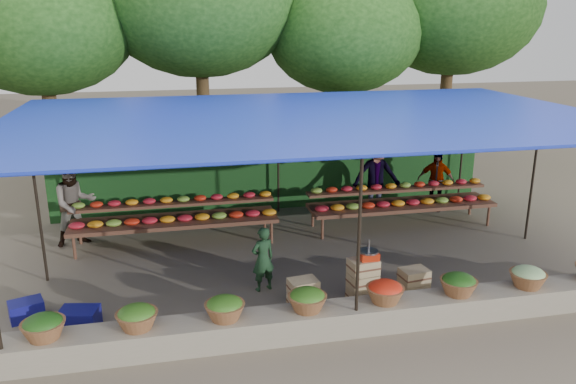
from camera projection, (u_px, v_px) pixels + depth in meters
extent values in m
plane|color=#68614C|center=(307.00, 258.00, 11.02)|extent=(60.00, 60.00, 0.00)
cube|color=gray|center=(352.00, 317.00, 8.39)|extent=(10.60, 0.55, 0.40)
cylinder|color=black|center=(359.00, 246.00, 7.90)|extent=(0.05, 0.05, 2.80)
cylinder|color=black|center=(38.00, 206.00, 9.64)|extent=(0.05, 0.05, 2.80)
cylinder|color=black|center=(533.00, 175.00, 11.59)|extent=(0.05, 0.05, 2.80)
cylinder|color=black|center=(65.00, 166.00, 12.35)|extent=(0.05, 0.05, 2.80)
cylinder|color=black|center=(278.00, 156.00, 13.33)|extent=(0.05, 0.05, 2.80)
cylinder|color=black|center=(463.00, 147.00, 14.30)|extent=(0.05, 0.05, 2.80)
cube|color=#182EBA|center=(309.00, 116.00, 10.21)|extent=(10.80, 6.60, 0.04)
cube|color=#182EBA|center=(342.00, 148.00, 8.39)|extent=(10.80, 2.19, 0.26)
cube|color=#182EBA|center=(286.00, 110.00, 12.13)|extent=(10.80, 2.19, 0.26)
cylinder|color=gray|center=(292.00, 142.00, 11.74)|extent=(9.60, 0.01, 0.01)
ellipsoid|color=yellow|center=(67.00, 167.00, 10.91)|extent=(0.23, 0.17, 0.30)
ellipsoid|color=yellow|center=(101.00, 165.00, 11.04)|extent=(0.23, 0.17, 0.30)
ellipsoid|color=yellow|center=(135.00, 163.00, 11.17)|extent=(0.23, 0.17, 0.30)
ellipsoid|color=yellow|center=(168.00, 162.00, 11.30)|extent=(0.23, 0.17, 0.30)
ellipsoid|color=yellow|center=(200.00, 160.00, 11.43)|extent=(0.23, 0.17, 0.30)
ellipsoid|color=yellow|center=(231.00, 159.00, 11.56)|extent=(0.23, 0.17, 0.30)
ellipsoid|color=yellow|center=(262.00, 157.00, 11.70)|extent=(0.23, 0.17, 0.30)
ellipsoid|color=yellow|center=(292.00, 156.00, 11.83)|extent=(0.23, 0.17, 0.30)
ellipsoid|color=yellow|center=(321.00, 154.00, 11.96)|extent=(0.23, 0.17, 0.30)
ellipsoid|color=yellow|center=(350.00, 153.00, 12.09)|extent=(0.23, 0.17, 0.30)
ellipsoid|color=yellow|center=(378.00, 151.00, 12.22)|extent=(0.23, 0.17, 0.30)
ellipsoid|color=yellow|center=(406.00, 150.00, 12.35)|extent=(0.23, 0.17, 0.30)
ellipsoid|color=yellow|center=(433.00, 149.00, 12.48)|extent=(0.23, 0.17, 0.30)
ellipsoid|color=yellow|center=(459.00, 147.00, 12.61)|extent=(0.23, 0.17, 0.30)
ellipsoid|color=yellow|center=(485.00, 146.00, 12.74)|extent=(0.23, 0.17, 0.30)
ellipsoid|color=#215316|center=(43.00, 323.00, 7.39)|extent=(0.52, 0.52, 0.23)
ellipsoid|color=#34691C|center=(137.00, 314.00, 7.64)|extent=(0.52, 0.52, 0.23)
ellipsoid|color=#34691C|center=(225.00, 305.00, 7.88)|extent=(0.52, 0.52, 0.23)
ellipsoid|color=#34691C|center=(307.00, 296.00, 8.12)|extent=(0.52, 0.52, 0.23)
ellipsoid|color=red|center=(385.00, 289.00, 8.37)|extent=(0.52, 0.52, 0.23)
ellipsoid|color=#215316|center=(459.00, 281.00, 8.61)|extent=(0.52, 0.52, 0.23)
ellipsoid|color=#93C37A|center=(528.00, 274.00, 8.85)|extent=(0.52, 0.52, 0.23)
cube|color=#1E4D1B|center=(276.00, 159.00, 13.60)|extent=(10.60, 0.06, 2.50)
cylinder|color=#372514|center=(52.00, 120.00, 14.76)|extent=(0.36, 0.36, 3.97)
ellipsoid|color=#13350E|center=(40.00, 21.00, 14.04)|extent=(4.77, 4.77, 3.69)
cylinder|color=#372514|center=(203.00, 103.00, 15.87)|extent=(0.36, 0.36, 4.48)
cylinder|color=#372514|center=(341.00, 114.00, 16.51)|extent=(0.36, 0.36, 3.71)
ellipsoid|color=#13350E|center=(344.00, 32.00, 15.84)|extent=(4.47, 4.47, 3.45)
cylinder|color=#372514|center=(445.00, 98.00, 17.50)|extent=(0.36, 0.36, 4.35)
ellipsoid|color=#13350E|center=(453.00, 6.00, 16.72)|extent=(5.24, 5.24, 4.05)
cube|color=#513120|center=(175.00, 221.00, 11.58)|extent=(4.20, 0.95, 0.08)
cube|color=#513120|center=(174.00, 204.00, 11.78)|extent=(4.20, 0.35, 0.06)
cylinder|color=#513120|center=(74.00, 247.00, 10.89)|extent=(0.06, 0.06, 0.50)
cylinder|color=#513120|center=(271.00, 232.00, 11.68)|extent=(0.06, 0.06, 0.50)
cylinder|color=#513120|center=(80.00, 233.00, 11.63)|extent=(0.06, 0.06, 0.50)
cylinder|color=#513120|center=(265.00, 219.00, 12.43)|extent=(0.06, 0.06, 0.50)
ellipsoid|color=red|center=(77.00, 226.00, 11.03)|extent=(0.31, 0.26, 0.13)
ellipsoid|color=#76A532|center=(78.00, 206.00, 11.37)|extent=(0.26, 0.22, 0.12)
ellipsoid|color=orange|center=(95.00, 224.00, 11.10)|extent=(0.31, 0.26, 0.13)
ellipsoid|color=red|center=(96.00, 204.00, 11.44)|extent=(0.26, 0.22, 0.12)
ellipsoid|color=#76A532|center=(114.00, 223.00, 11.17)|extent=(0.31, 0.26, 0.13)
ellipsoid|color=red|center=(114.00, 203.00, 11.51)|extent=(0.26, 0.22, 0.12)
ellipsoid|color=red|center=(132.00, 222.00, 11.24)|extent=(0.31, 0.26, 0.13)
ellipsoid|color=orange|center=(132.00, 202.00, 11.58)|extent=(0.26, 0.22, 0.12)
ellipsoid|color=red|center=(150.00, 220.00, 11.31)|extent=(0.31, 0.26, 0.13)
ellipsoid|color=red|center=(149.00, 201.00, 11.66)|extent=(0.26, 0.22, 0.12)
ellipsoid|color=orange|center=(167.00, 219.00, 11.38)|extent=(0.31, 0.26, 0.13)
ellipsoid|color=orange|center=(166.00, 200.00, 11.73)|extent=(0.26, 0.22, 0.12)
ellipsoid|color=red|center=(185.00, 218.00, 11.45)|extent=(0.31, 0.26, 0.13)
ellipsoid|color=#76A532|center=(183.00, 199.00, 11.80)|extent=(0.26, 0.22, 0.12)
ellipsoid|color=orange|center=(202.00, 217.00, 11.53)|extent=(0.31, 0.26, 0.13)
ellipsoid|color=red|center=(200.00, 198.00, 11.87)|extent=(0.26, 0.22, 0.12)
ellipsoid|color=#76A532|center=(219.00, 216.00, 11.60)|extent=(0.31, 0.26, 0.13)
ellipsoid|color=red|center=(217.00, 197.00, 11.94)|extent=(0.26, 0.22, 0.12)
ellipsoid|color=red|center=(236.00, 214.00, 11.67)|extent=(0.31, 0.26, 0.13)
ellipsoid|color=orange|center=(233.00, 196.00, 12.01)|extent=(0.26, 0.22, 0.12)
ellipsoid|color=red|center=(253.00, 213.00, 11.74)|extent=(0.31, 0.26, 0.13)
ellipsoid|color=red|center=(249.00, 195.00, 12.08)|extent=(0.26, 0.22, 0.12)
ellipsoid|color=orange|center=(269.00, 212.00, 11.81)|extent=(0.31, 0.26, 0.13)
ellipsoid|color=orange|center=(265.00, 194.00, 12.15)|extent=(0.26, 0.22, 0.12)
cube|color=#513120|center=(401.00, 205.00, 12.60)|extent=(4.20, 0.95, 0.08)
cube|color=#513120|center=(397.00, 189.00, 12.80)|extent=(4.20, 0.35, 0.06)
cylinder|color=#513120|center=(322.00, 228.00, 11.90)|extent=(0.06, 0.06, 0.50)
cylinder|color=#513120|center=(488.00, 215.00, 12.69)|extent=(0.06, 0.06, 0.50)
cylinder|color=#513120|center=(313.00, 216.00, 12.65)|extent=(0.06, 0.06, 0.50)
cylinder|color=#513120|center=(470.00, 204.00, 13.44)|extent=(0.06, 0.06, 0.50)
ellipsoid|color=red|center=(322.00, 209.00, 12.04)|extent=(0.31, 0.26, 0.13)
ellipsoid|color=#76A532|center=(316.00, 191.00, 12.39)|extent=(0.26, 0.22, 0.12)
ellipsoid|color=orange|center=(337.00, 207.00, 12.11)|extent=(0.31, 0.26, 0.13)
ellipsoid|color=red|center=(332.00, 190.00, 12.46)|extent=(0.26, 0.22, 0.12)
ellipsoid|color=#76A532|center=(353.00, 206.00, 12.18)|extent=(0.31, 0.26, 0.13)
ellipsoid|color=red|center=(347.00, 189.00, 12.53)|extent=(0.26, 0.22, 0.12)
ellipsoid|color=red|center=(368.00, 205.00, 12.26)|extent=(0.31, 0.26, 0.13)
ellipsoid|color=orange|center=(362.00, 188.00, 12.60)|extent=(0.26, 0.22, 0.12)
ellipsoid|color=red|center=(383.00, 204.00, 12.33)|extent=(0.31, 0.26, 0.13)
ellipsoid|color=red|center=(376.00, 187.00, 12.67)|extent=(0.26, 0.22, 0.12)
ellipsoid|color=orange|center=(398.00, 203.00, 12.40)|extent=(0.31, 0.26, 0.13)
ellipsoid|color=orange|center=(391.00, 186.00, 12.74)|extent=(0.26, 0.22, 0.12)
ellipsoid|color=red|center=(413.00, 202.00, 12.47)|extent=(0.31, 0.26, 0.13)
ellipsoid|color=#76A532|center=(405.00, 185.00, 12.81)|extent=(0.26, 0.22, 0.12)
ellipsoid|color=orange|center=(427.00, 201.00, 12.54)|extent=(0.31, 0.26, 0.13)
ellipsoid|color=red|center=(419.00, 184.00, 12.88)|extent=(0.26, 0.22, 0.12)
ellipsoid|color=#76A532|center=(442.00, 200.00, 12.61)|extent=(0.31, 0.26, 0.13)
ellipsoid|color=red|center=(434.00, 183.00, 12.95)|extent=(0.26, 0.22, 0.12)
ellipsoid|color=red|center=(456.00, 199.00, 12.68)|extent=(0.31, 0.26, 0.13)
ellipsoid|color=orange|center=(447.00, 182.00, 13.02)|extent=(0.26, 0.22, 0.12)
ellipsoid|color=red|center=(470.00, 198.00, 12.75)|extent=(0.31, 0.26, 0.13)
ellipsoid|color=red|center=(461.00, 182.00, 13.10)|extent=(0.26, 0.22, 0.12)
ellipsoid|color=orange|center=(484.00, 197.00, 12.82)|extent=(0.31, 0.26, 0.13)
ellipsoid|color=orange|center=(475.00, 181.00, 13.17)|extent=(0.26, 0.22, 0.12)
cube|color=#9D7E5A|center=(303.00, 302.00, 9.01)|extent=(0.49, 0.40, 0.25)
cube|color=#9D7E5A|center=(303.00, 287.00, 8.94)|extent=(0.49, 0.40, 0.25)
cube|color=#9D7E5A|center=(362.00, 296.00, 9.21)|extent=(0.49, 0.40, 0.25)
cube|color=#9D7E5A|center=(363.00, 281.00, 9.14)|extent=(0.49, 0.40, 0.25)
cube|color=#9D7E5A|center=(363.00, 267.00, 9.06)|extent=(0.49, 0.40, 0.25)
cube|color=#9D7E5A|center=(413.00, 290.00, 9.40)|extent=(0.49, 0.40, 0.25)
cube|color=#9D7E5A|center=(414.00, 276.00, 9.32)|extent=(0.49, 0.40, 0.25)
cube|color=red|center=(369.00, 256.00, 9.03)|extent=(0.30, 0.26, 0.12)
cylinder|color=gray|center=(369.00, 251.00, 9.00)|extent=(0.32, 0.32, 0.03)
cylinder|color=gray|center=(369.00, 246.00, 8.98)|extent=(0.03, 0.03, 0.22)
imported|color=#19371E|center=(263.00, 259.00, 9.53)|extent=(0.48, 0.39, 1.14)
imported|color=slate|center=(75.00, 204.00, 11.45)|extent=(1.05, 0.95, 1.77)
imported|color=slate|center=(377.00, 176.00, 13.31)|extent=(1.24, 0.74, 1.88)
imported|color=slate|center=(436.00, 181.00, 13.64)|extent=(0.93, 0.75, 1.48)
cube|color=navy|center=(79.00, 319.00, 8.39)|extent=(0.63, 0.50, 0.33)
cube|color=navy|center=(27.00, 310.00, 8.71)|extent=(0.58, 0.50, 0.30)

